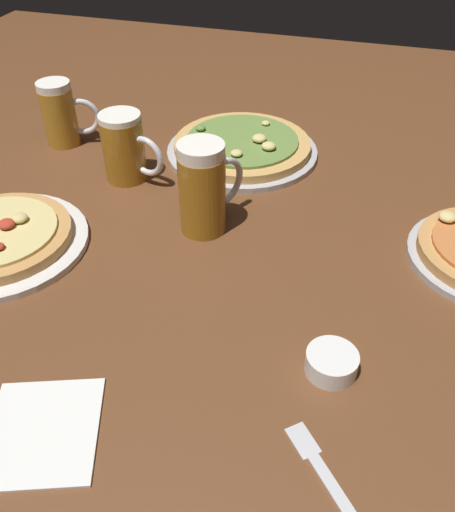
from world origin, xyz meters
The scene contains 8 objects.
ground_plane centered at (0.00, 0.00, -0.01)m, with size 2.40×2.40×0.03m, color brown.
pizza_plate_side centered at (-0.08, 0.37, 0.02)m, with size 0.33×0.33×0.05m.
beer_mug_dark centered at (-0.47, 0.30, 0.07)m, with size 0.12×0.07×0.14m.
beer_mug_amber centered at (-0.27, 0.21, 0.07)m, with size 0.13×0.08×0.14m.
beer_mug_pale centered at (-0.07, 0.09, 0.08)m, with size 0.09×0.13×0.17m.
ramekin_sauce centered at (0.19, -0.17, 0.02)m, with size 0.07×0.07×0.03m, color white.
napkin_folded centered at (-0.12, -0.36, 0.00)m, with size 0.13×0.15×0.01m, color white.
fork_left centered at (0.23, -0.34, 0.00)m, with size 0.16×0.18×0.01m.
Camera 1 is at (0.19, -0.64, 0.57)m, focal length 37.67 mm.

